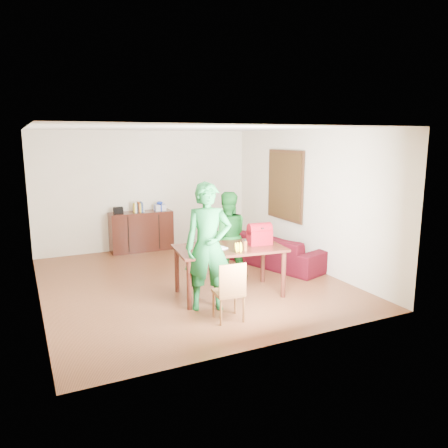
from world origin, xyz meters
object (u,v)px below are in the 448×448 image
person_far (227,236)px  bottle (245,245)px  person_near (208,247)px  red_bag (260,236)px  table (229,253)px  sofa (276,250)px  laptop (216,246)px  chair (229,303)px

person_far → bottle: 1.06m
person_near → red_bag: bearing=34.3°
table → sofa: bearing=41.4°
person_near → laptop: 0.48m
table → bottle: bottle is taller
chair → person_far: size_ratio=0.54×
chair → red_bag: red_bag is taller
sofa → red_bag: bearing=118.9°
person_near → bottle: (0.66, 0.06, -0.06)m
table → chair: size_ratio=2.10×
table → sofa: 1.99m
person_near → sofa: bearing=52.4°
laptop → sofa: size_ratio=0.17×
chair → bottle: bottle is taller
bottle → sofa: (1.49, 1.44, -0.58)m
laptop → person_far: bearing=38.2°
person_far → sofa: (1.30, 0.41, -0.49)m
chair → red_bag: (0.99, 0.86, 0.70)m
laptop → red_bag: 0.78m
table → person_far: 0.78m
chair → bottle: (0.57, 0.59, 0.65)m
person_far → laptop: person_far is taller
chair → sofa: 2.89m
chair → laptop: bearing=82.4°
laptop → red_bag: (0.77, -0.04, 0.10)m
person_far → chair: bearing=80.4°
person_near → bottle: person_near is taller
table → red_bag: bearing=0.3°
chair → sofa: bearing=50.3°
chair → person_far: person_far is taller
chair → person_near: (-0.08, 0.53, 0.71)m
person_near → red_bag: size_ratio=4.98×
person_near → laptop: person_near is taller
chair → sofa: size_ratio=0.40×
bottle → person_far: bearing=79.8°
laptop → sofa: 2.24m
chair → laptop: (0.21, 0.90, 0.60)m
chair → bottle: 1.05m
chair → red_bag: bearing=46.7°
person_near → laptop: bearing=68.4°
person_far → table: bearing=82.4°
person_near → red_bag: person_near is taller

